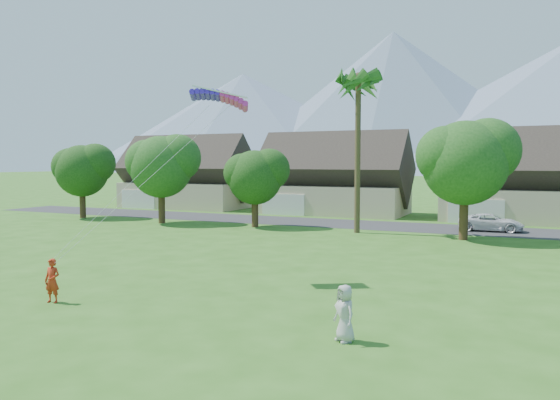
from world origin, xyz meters
The scene contains 10 objects.
ground centered at (0.00, 0.00, 0.00)m, with size 500.00×500.00×0.00m, color #2D6019.
street centered at (0.00, 34.00, 0.01)m, with size 90.00×7.00×0.01m, color #2D2D30.
kite_flyer centered at (-6.57, 2.91, 0.87)m, with size 0.64×0.42×1.75m, color red.
watcher centered at (5.32, 3.32, 0.89)m, with size 0.87×0.56×1.78m, color #AFAEAB.
parked_car centered at (7.41, 34.00, 0.69)m, with size 2.31×5.00×1.39m, color silver.
mountain_ridge centered at (10.40, 260.00, 29.07)m, with size 540.00×240.00×70.00m.
houses_row centered at (0.49, 42.99, 3.44)m, with size 72.75×8.19×8.86m.
tree_row centered at (-1.14, 27.92, 4.89)m, with size 62.27×6.67×8.45m.
fan_palm centered at (-2.00, 28.50, 11.80)m, with size 3.00×3.00×13.80m.
parafoil_kite centered at (-3.00, 9.78, 8.61)m, with size 3.01×1.50×0.50m.
Camera 1 is at (10.50, -12.45, 5.53)m, focal length 35.00 mm.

